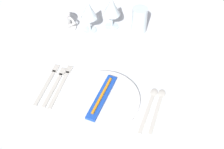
% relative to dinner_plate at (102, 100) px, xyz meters
% --- Properties ---
extents(ground_plane, '(6.00, 6.00, 0.00)m').
position_rel_dinner_plate_xyz_m(ground_plane, '(0.02, 0.27, -0.75)').
color(ground_plane, slate).
extents(dining_table, '(1.80, 1.11, 0.74)m').
position_rel_dinner_plate_xyz_m(dining_table, '(0.02, 0.27, -0.09)').
color(dining_table, white).
rests_on(dining_table, ground).
extents(dinner_plate, '(0.28, 0.28, 0.02)m').
position_rel_dinner_plate_xyz_m(dinner_plate, '(0.00, 0.00, 0.00)').
color(dinner_plate, white).
rests_on(dinner_plate, dining_table).
extents(toothbrush_package, '(0.05, 0.21, 0.02)m').
position_rel_dinner_plate_xyz_m(toothbrush_package, '(0.00, 0.00, 0.02)').
color(toothbrush_package, blue).
rests_on(toothbrush_package, dinner_plate).
extents(fork_outer, '(0.03, 0.22, 0.00)m').
position_rel_dinner_plate_xyz_m(fork_outer, '(-0.17, 0.03, -0.01)').
color(fork_outer, beige).
rests_on(fork_outer, dining_table).
extents(fork_inner, '(0.03, 0.20, 0.00)m').
position_rel_dinner_plate_xyz_m(fork_inner, '(-0.20, 0.02, -0.01)').
color(fork_inner, beige).
rests_on(fork_inner, dining_table).
extents(fork_salad, '(0.03, 0.21, 0.00)m').
position_rel_dinner_plate_xyz_m(fork_salad, '(-0.23, 0.02, -0.01)').
color(fork_salad, beige).
rests_on(fork_salad, dining_table).
extents(spoon_soup, '(0.03, 0.21, 0.01)m').
position_rel_dinner_plate_xyz_m(spoon_soup, '(0.17, 0.04, -0.01)').
color(spoon_soup, beige).
rests_on(spoon_soup, dining_table).
extents(spoon_dessert, '(0.03, 0.21, 0.01)m').
position_rel_dinner_plate_xyz_m(spoon_dessert, '(0.20, 0.04, -0.01)').
color(spoon_dessert, beige).
rests_on(spoon_dessert, dining_table).
extents(saucer_left, '(0.13, 0.13, 0.01)m').
position_rel_dinner_plate_xyz_m(saucer_left, '(-0.32, 0.35, -0.00)').
color(saucer_left, white).
rests_on(saucer_left, dining_table).
extents(coffee_cup_left, '(0.11, 0.08, 0.07)m').
position_rel_dinner_plate_xyz_m(coffee_cup_left, '(-0.31, 0.35, 0.04)').
color(coffee_cup_left, white).
rests_on(coffee_cup_left, saucer_left).
extents(wine_glass_centre, '(0.08, 0.08, 0.15)m').
position_rel_dinner_plate_xyz_m(wine_glass_centre, '(-0.10, 0.43, 0.10)').
color(wine_glass_centre, silver).
rests_on(wine_glass_centre, dining_table).
extents(wine_glass_left, '(0.07, 0.07, 0.15)m').
position_rel_dinner_plate_xyz_m(wine_glass_left, '(-0.19, 0.37, 0.10)').
color(wine_glass_left, silver).
rests_on(wine_glass_left, dining_table).
extents(drink_tumbler, '(0.07, 0.07, 0.12)m').
position_rel_dinner_plate_xyz_m(drink_tumbler, '(0.03, 0.44, 0.04)').
color(drink_tumbler, silver).
rests_on(drink_tumbler, dining_table).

